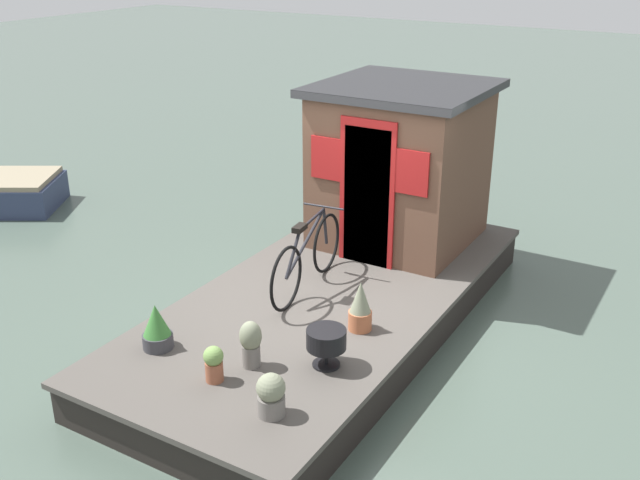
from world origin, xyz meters
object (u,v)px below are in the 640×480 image
object	(u,v)px
potted_plant_rosemary	(271,395)
potted_plant_succulent	(214,363)
potted_plant_ivy	(360,307)
houseboat_cabin	(401,164)
potted_plant_geranium	(157,327)
potted_plant_lavender	(251,342)
bicycle	(307,257)
charcoal_grill	(326,340)

from	to	relation	value
potted_plant_rosemary	potted_plant_succulent	world-z (taller)	potted_plant_rosemary
potted_plant_ivy	potted_plant_succulent	bearing A→B (deg)	155.14
houseboat_cabin	potted_plant_rosemary	distance (m)	4.21
potted_plant_rosemary	potted_plant_geranium	world-z (taller)	potted_plant_geranium
houseboat_cabin	potted_plant_geranium	distance (m)	3.91
potted_plant_lavender	potted_plant_rosemary	bearing A→B (deg)	-132.07
potted_plant_ivy	bicycle	bearing A→B (deg)	61.54
bicycle	potted_plant_rosemary	bearing A→B (deg)	-155.74
bicycle	potted_plant_geranium	world-z (taller)	bicycle
potted_plant_ivy	potted_plant_lavender	distance (m)	1.26
potted_plant_rosemary	potted_plant_lavender	distance (m)	0.79
potted_plant_ivy	potted_plant_succulent	xyz separation A→B (m)	(-1.50, 0.70, -0.07)
bicycle	potted_plant_succulent	distance (m)	2.04
houseboat_cabin	potted_plant_ivy	bearing A→B (deg)	-163.64
potted_plant_rosemary	potted_plant_geranium	bearing A→B (deg)	78.12
potted_plant_succulent	potted_plant_lavender	size ratio (longest dim) A/B	0.75
bicycle	charcoal_grill	bearing A→B (deg)	-142.18
potted_plant_rosemary	charcoal_grill	world-z (taller)	potted_plant_rosemary
bicycle	potted_plant_geranium	size ratio (longest dim) A/B	3.78
potted_plant_succulent	potted_plant_lavender	xyz separation A→B (m)	(0.37, -0.15, 0.07)
houseboat_cabin	bicycle	bearing A→B (deg)	172.78
houseboat_cabin	bicycle	distance (m)	2.01
potted_plant_rosemary	charcoal_grill	size ratio (longest dim) A/B	1.03
houseboat_cabin	potted_plant_lavender	size ratio (longest dim) A/B	4.37
bicycle	potted_plant_rosemary	world-z (taller)	bicycle
potted_plant_ivy	charcoal_grill	xyz separation A→B (m)	(-0.77, -0.05, 0.02)
potted_plant_succulent	potted_plant_lavender	bearing A→B (deg)	-21.57
potted_plant_ivy	charcoal_grill	bearing A→B (deg)	-176.41
potted_plant_succulent	potted_plant_rosemary	bearing A→B (deg)	-102.18
houseboat_cabin	charcoal_grill	size ratio (longest dim) A/B	5.39
bicycle	potted_plant_lavender	world-z (taller)	bicycle
potted_plant_ivy	houseboat_cabin	bearing A→B (deg)	16.36
potted_plant_succulent	charcoal_grill	bearing A→B (deg)	-45.34
potted_plant_succulent	potted_plant_geranium	size ratio (longest dim) A/B	0.74
potted_plant_ivy	charcoal_grill	world-z (taller)	potted_plant_ivy
potted_plant_lavender	charcoal_grill	world-z (taller)	potted_plant_lavender
bicycle	potted_plant_rosemary	distance (m)	2.39
potted_plant_rosemary	potted_plant_ivy	bearing A→B (deg)	1.18
bicycle	potted_plant_geranium	xyz separation A→B (m)	(-1.84, 0.58, -0.17)
houseboat_cabin	potted_plant_ivy	size ratio (longest dim) A/B	3.83
potted_plant_rosemary	potted_plant_succulent	xyz separation A→B (m)	(0.16, 0.73, -0.01)
bicycle	potted_plant_succulent	world-z (taller)	bicycle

